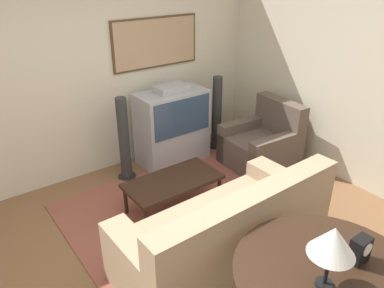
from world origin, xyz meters
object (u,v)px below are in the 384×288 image
tv (172,126)px  armchair (262,145)px  table_lamp (333,242)px  mantel_clock (360,250)px  console_table (329,281)px  speaker_tower_right (217,115)px  couch (226,236)px  speaker_tower_left (124,141)px  coffee_table (173,183)px

tv → armchair: tv is taller
tv → table_lamp: (-0.97, -3.15, 0.62)m
mantel_clock → console_table: bearing=172.0°
table_lamp → speaker_tower_right: table_lamp is taller
couch → armchair: couch is taller
console_table → speaker_tower_left: bearing=88.5°
couch → speaker_tower_left: size_ratio=1.80×
armchair → console_table: size_ratio=0.74×
couch → speaker_tower_right: speaker_tower_right is taller
tv → speaker_tower_left: size_ratio=1.00×
console_table → mantel_clock: (0.24, -0.03, 0.16)m
console_table → speaker_tower_right: 3.48m
speaker_tower_left → couch: bearing=-89.7°
speaker_tower_right → console_table: bearing=-117.8°
tv → couch: (-0.76, -2.02, -0.20)m
speaker_tower_left → speaker_tower_right: bearing=0.0°
mantel_clock → couch: bearing=97.7°
couch → console_table: size_ratio=1.61×
tv → armchair: bearing=-42.6°
armchair → speaker_tower_right: (-0.16, 0.80, 0.23)m
table_lamp → speaker_tower_right: 3.61m
speaker_tower_right → tv: bearing=176.6°
speaker_tower_right → mantel_clock: bearing=-113.9°
armchair → speaker_tower_left: (-1.69, 0.80, 0.23)m
console_table → speaker_tower_right: (1.62, 3.07, -0.21)m
coffee_table → console_table: (-0.19, -2.12, 0.39)m
coffee_table → armchair: bearing=5.4°
tv → mantel_clock: (-0.61, -3.15, 0.37)m
table_lamp → mantel_clock: bearing=-0.2°
couch → table_lamp: size_ratio=4.52×
speaker_tower_left → coffee_table: bearing=-83.5°
mantel_clock → armchair: bearing=56.4°
couch → console_table: 1.17m
speaker_tower_right → speaker_tower_left: bearing=180.0°
tv → table_lamp: bearing=-107.1°
tv → console_table: 3.24m
speaker_tower_left → mantel_clock: bearing=-87.0°
mantel_clock → tv: bearing=79.1°
tv → speaker_tower_right: size_ratio=1.00×
couch → speaker_tower_right: (1.53, 1.97, 0.20)m
speaker_tower_left → table_lamp: bearing=-93.7°
coffee_table → speaker_tower_right: size_ratio=0.97×
couch → coffee_table: 1.03m
couch → coffee_table: bearing=-96.7°
tv → console_table: (-0.85, -3.12, 0.21)m
coffee_table → mantel_clock: mantel_clock is taller
table_lamp → mantel_clock: table_lamp is taller
tv → speaker_tower_right: bearing=-3.4°
couch → console_table: bearing=84.0°
coffee_table → speaker_tower_left: bearing=96.5°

